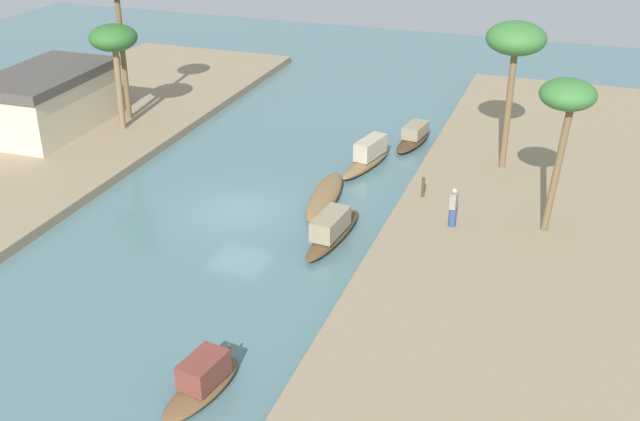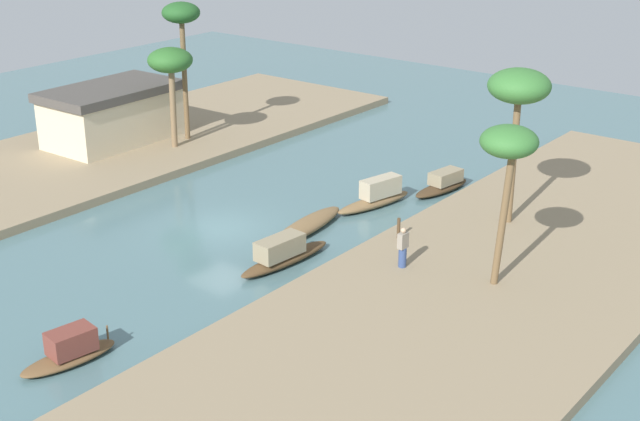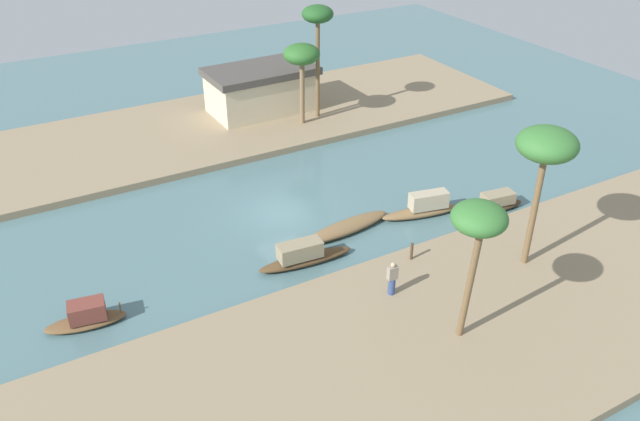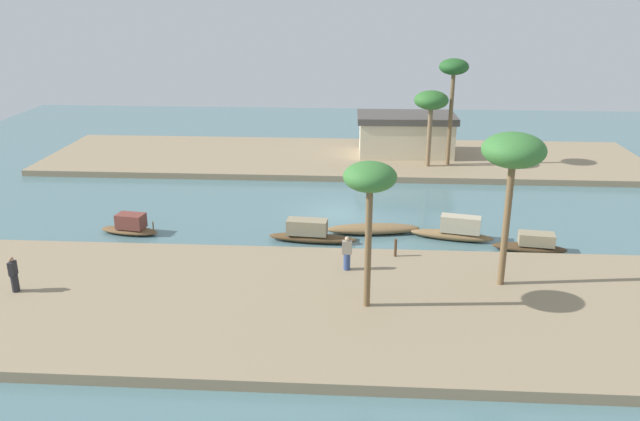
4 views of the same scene
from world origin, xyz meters
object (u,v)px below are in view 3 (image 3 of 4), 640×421
at_px(palm_tree_left_far, 547,147).
at_px(person_by_mooring, 392,279).
at_px(sampan_upstream_small, 347,227).
at_px(palm_tree_left_near, 479,223).
at_px(palm_tree_right_tall, 302,56).
at_px(palm_tree_right_short, 318,20).
at_px(sampan_midstream, 424,207).
at_px(sampan_with_red_awning, 303,256).
at_px(riverside_building, 261,89).
at_px(sampan_with_tall_canopy, 494,204).
at_px(sampan_open_hull, 86,317).
at_px(mooring_post, 412,251).

bearing_deg(palm_tree_left_far, person_by_mooring, 171.01).
relative_size(sampan_upstream_small, person_by_mooring, 3.22).
xyz_separation_m(palm_tree_left_near, palm_tree_left_far, (5.93, 2.59, 0.56)).
height_order(palm_tree_right_tall, palm_tree_right_short, palm_tree_right_short).
height_order(sampan_midstream, person_by_mooring, person_by_mooring).
height_order(sampan_with_red_awning, palm_tree_left_near, palm_tree_left_near).
distance_m(person_by_mooring, palm_tree_left_near, 5.94).
height_order(person_by_mooring, riverside_building, riverside_building).
bearing_deg(palm_tree_left_near, sampan_midstream, 61.52).
distance_m(sampan_with_tall_canopy, sampan_open_hull, 21.47).
bearing_deg(palm_tree_right_short, palm_tree_right_tall, -159.47).
bearing_deg(sampan_with_tall_canopy, person_by_mooring, -150.24).
relative_size(person_by_mooring, palm_tree_left_near, 0.27).
xyz_separation_m(sampan_open_hull, sampan_with_red_awning, (9.99, -0.56, 0.05)).
bearing_deg(riverside_building, person_by_mooring, -101.41).
height_order(palm_tree_left_near, palm_tree_right_tall, palm_tree_left_near).
bearing_deg(sampan_upstream_small, person_by_mooring, -108.93).
distance_m(sampan_with_tall_canopy, palm_tree_right_tall, 16.09).
xyz_separation_m(palm_tree_right_short, riverside_building, (-2.97, 2.89, -5.15)).
xyz_separation_m(sampan_upstream_small, riverside_building, (2.72, 16.25, 1.77)).
distance_m(palm_tree_left_near, palm_tree_left_far, 6.50).
height_order(sampan_with_tall_canopy, palm_tree_right_short, palm_tree_right_short).
xyz_separation_m(sampan_upstream_small, sampan_with_red_awning, (-3.35, -1.46, 0.22)).
bearing_deg(palm_tree_right_tall, palm_tree_right_short, 20.53).
height_order(sampan_with_red_awning, person_by_mooring, person_by_mooring).
xyz_separation_m(person_by_mooring, palm_tree_right_short, (6.99, 19.19, 5.97)).
relative_size(mooring_post, palm_tree_left_far, 0.13).
bearing_deg(sampan_midstream, palm_tree_right_tall, 103.19).
bearing_deg(palm_tree_right_tall, palm_tree_left_near, -101.59).
xyz_separation_m(sampan_midstream, palm_tree_left_far, (1.14, -6.24, 5.83)).
bearing_deg(person_by_mooring, sampan_midstream, 45.27).
relative_size(sampan_with_red_awning, palm_tree_right_short, 0.63).
height_order(mooring_post, riverside_building, riverside_building).
distance_m(sampan_with_red_awning, riverside_building, 18.79).
height_order(sampan_open_hull, riverside_building, riverside_building).
bearing_deg(palm_tree_left_near, palm_tree_right_short, 75.10).
relative_size(sampan_open_hull, palm_tree_left_near, 0.56).
bearing_deg(mooring_post, person_by_mooring, -143.60).
distance_m(palm_tree_right_short, riverside_building, 6.61).
height_order(sampan_midstream, palm_tree_right_tall, palm_tree_right_tall).
relative_size(sampan_open_hull, palm_tree_right_tall, 0.63).
relative_size(sampan_upstream_small, mooring_post, 5.99).
bearing_deg(sampan_upstream_small, palm_tree_right_tall, 65.55).
distance_m(sampan_open_hull, palm_tree_right_short, 24.72).
xyz_separation_m(sampan_midstream, palm_tree_left_near, (-4.79, -8.83, 5.27)).
height_order(sampan_with_tall_canopy, sampan_open_hull, sampan_open_hull).
xyz_separation_m(sampan_upstream_small, mooring_post, (1.02, -4.12, 0.61)).
height_order(sampan_midstream, sampan_with_red_awning, sampan_midstream).
bearing_deg(sampan_open_hull, palm_tree_right_short, 45.94).
distance_m(palm_tree_left_near, palm_tree_right_tall, 22.77).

